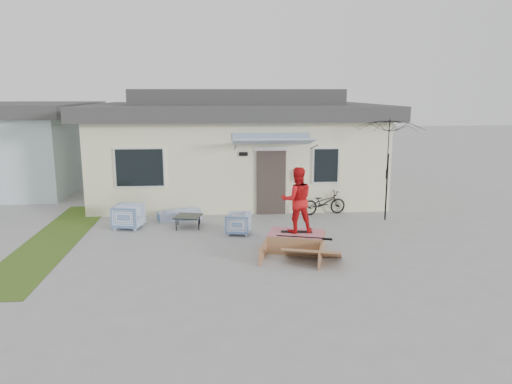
{
  "coord_description": "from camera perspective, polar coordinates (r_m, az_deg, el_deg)",
  "views": [
    {
      "loc": [
        -0.69,
        -11.08,
        3.97
      ],
      "look_at": [
        0.3,
        1.8,
        1.3
      ],
      "focal_mm": 34.22,
      "sensor_mm": 36.0,
      "label": 1
    }
  ],
  "objects": [
    {
      "name": "house",
      "position": [
        19.19,
        -2.33,
        5.6
      ],
      "size": [
        10.8,
        8.49,
        4.1
      ],
      "color": "#EEECBB",
      "rests_on": "ground"
    },
    {
      "name": "bicycle",
      "position": [
        16.12,
        7.93,
        -0.93
      ],
      "size": [
        1.58,
        0.81,
        0.96
      ],
      "primitive_type": "imported",
      "rotation": [
        0.0,
        0.0,
        1.77
      ],
      "color": "black",
      "rests_on": "ground"
    },
    {
      "name": "patio_umbrella",
      "position": [
        15.59,
        15.16,
        3.08
      ],
      "size": [
        2.17,
        2.01,
        2.2
      ],
      "color": "black",
      "rests_on": "ground"
    },
    {
      "name": "skateboard",
      "position": [
        12.47,
        4.75,
        -4.61
      ],
      "size": [
        0.81,
        0.28,
        0.05
      ],
      "primitive_type": "cube",
      "rotation": [
        0.0,
        0.0,
        -0.1
      ],
      "color": "black",
      "rests_on": "skate_ramp"
    },
    {
      "name": "loveseat",
      "position": [
        15.57,
        -8.95,
        -2.24
      ],
      "size": [
        1.4,
        0.79,
        0.52
      ],
      "primitive_type": "imported",
      "rotation": [
        0.0,
        0.0,
        3.45
      ],
      "color": "#4A72B1",
      "rests_on": "ground"
    },
    {
      "name": "skate_ramp",
      "position": [
        12.5,
        4.71,
        -5.78
      ],
      "size": [
        1.83,
        2.14,
        0.46
      ],
      "primitive_type": null,
      "rotation": [
        0.0,
        0.0,
        -0.28
      ],
      "color": "#8E6240",
      "rests_on": "ground"
    },
    {
      "name": "grass_strip",
      "position": [
        14.39,
        -22.56,
        -5.24
      ],
      "size": [
        1.4,
        8.0,
        0.01
      ],
      "primitive_type": "cube",
      "color": "#38571B",
      "rests_on": "ground"
    },
    {
      "name": "skater",
      "position": [
        12.26,
        4.82,
        -0.78
      ],
      "size": [
        0.84,
        0.67,
        1.66
      ],
      "primitive_type": "imported",
      "rotation": [
        0.0,
        0.0,
        3.2
      ],
      "color": "red",
      "rests_on": "skateboard"
    },
    {
      "name": "armchair_right",
      "position": [
        13.82,
        -2.12,
        -3.56
      ],
      "size": [
        0.73,
        0.76,
        0.68
      ],
      "primitive_type": "imported",
      "rotation": [
        0.0,
        0.0,
        -1.76
      ],
      "color": "#4A72B1",
      "rests_on": "ground"
    },
    {
      "name": "coffee_table",
      "position": [
        14.64,
        -7.94,
        -3.44
      ],
      "size": [
        0.87,
        0.87,
        0.36
      ],
      "primitive_type": "cube",
      "rotation": [
        0.0,
        0.0,
        -0.23
      ],
      "color": "black",
      "rests_on": "ground"
    },
    {
      "name": "ground",
      "position": [
        11.79,
        -0.79,
        -8.0
      ],
      "size": [
        90.0,
        90.0,
        0.0
      ],
      "primitive_type": "plane",
      "color": "#959594",
      "rests_on": "ground"
    },
    {
      "name": "armchair_left",
      "position": [
        14.86,
        -14.65,
        -2.62
      ],
      "size": [
        0.86,
        0.9,
        0.8
      ],
      "primitive_type": "imported",
      "rotation": [
        0.0,
        0.0,
        1.38
      ],
      "color": "#4A72B1",
      "rests_on": "ground"
    }
  ]
}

